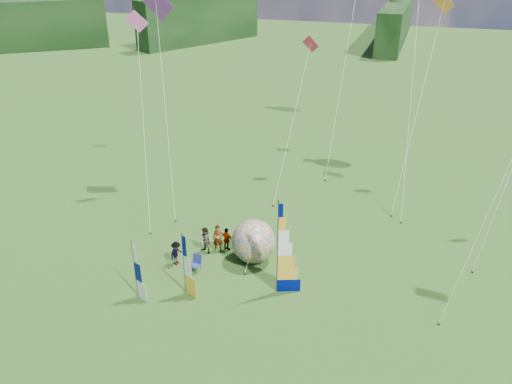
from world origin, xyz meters
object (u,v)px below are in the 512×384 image
(spectator_a, at_px, (218,239))
(spectator_d, at_px, (227,239))
(spectator_b, at_px, (206,241))
(kite_whale, at_px, (415,58))
(side_banner_left, at_px, (184,265))
(bol_inflatable, at_px, (253,241))
(spectator_c, at_px, (176,253))
(side_banner_far, at_px, (135,270))
(camp_chair, at_px, (195,264))
(feather_banner_main, at_px, (278,250))

(spectator_a, relative_size, spectator_d, 1.16)
(spectator_b, height_order, kite_whale, kite_whale)
(side_banner_left, bearing_deg, bol_inflatable, 80.33)
(side_banner_left, distance_m, spectator_d, 4.83)
(bol_inflatable, xyz_separation_m, kite_whale, (7.37, 14.33, 8.33))
(bol_inflatable, xyz_separation_m, spectator_c, (-4.14, -1.84, -0.55))
(side_banner_far, distance_m, camp_chair, 3.83)
(feather_banner_main, xyz_separation_m, camp_chair, (-4.97, 0.34, -2.18))
(feather_banner_main, distance_m, spectator_b, 5.97)
(spectator_d, height_order, camp_chair, spectator_d)
(bol_inflatable, relative_size, spectator_c, 1.74)
(bol_inflatable, distance_m, spectator_a, 2.41)
(feather_banner_main, relative_size, side_banner_far, 1.60)
(spectator_c, distance_m, spectator_d, 3.25)
(bol_inflatable, distance_m, spectator_b, 3.04)
(bol_inflatable, relative_size, camp_chair, 2.52)
(side_banner_far, height_order, camp_chair, side_banner_far)
(spectator_a, xyz_separation_m, spectator_c, (-1.78, -2.08, -0.14))
(feather_banner_main, bearing_deg, bol_inflatable, 110.25)
(camp_chair, bearing_deg, spectator_d, 78.83)
(bol_inflatable, height_order, spectator_b, bol_inflatable)
(bol_inflatable, bearing_deg, spectator_b, -176.89)
(side_banner_left, height_order, spectator_d, side_banner_left)
(spectator_b, distance_m, camp_chair, 2.04)
(side_banner_far, height_order, spectator_a, side_banner_far)
(feather_banner_main, height_order, camp_chair, feather_banner_main)
(feather_banner_main, bearing_deg, spectator_d, 122.79)
(spectator_c, height_order, kite_whale, kite_whale)
(spectator_c, height_order, spectator_d, spectator_d)
(kite_whale, bearing_deg, spectator_c, -132.04)
(side_banner_left, relative_size, side_banner_far, 1.08)
(spectator_a, bearing_deg, kite_whale, 36.80)
(bol_inflatable, xyz_separation_m, spectator_d, (-1.89, 0.51, -0.54))
(side_banner_left, height_order, camp_chair, side_banner_left)
(side_banner_far, distance_m, spectator_d, 6.48)
(feather_banner_main, xyz_separation_m, spectator_d, (-4.06, 3.01, -1.93))
(feather_banner_main, bearing_deg, spectator_a, 128.15)
(camp_chair, relative_size, kite_whale, 0.05)
(feather_banner_main, height_order, spectator_b, feather_banner_main)
(camp_chair, bearing_deg, side_banner_left, -72.47)
(camp_chair, bearing_deg, spectator_c, 174.05)
(bol_inflatable, distance_m, spectator_c, 4.56)
(spectator_c, bearing_deg, spectator_a, -31.59)
(spectator_a, distance_m, spectator_d, 0.55)
(spectator_b, relative_size, spectator_c, 1.14)
(side_banner_far, xyz_separation_m, kite_whale, (12.11, 19.57, 7.95))
(side_banner_far, relative_size, camp_chair, 3.26)
(side_banner_far, bearing_deg, kite_whale, 81.71)
(spectator_a, height_order, spectator_b, spectator_a)
(camp_chair, xyz_separation_m, kite_whale, (10.16, 16.49, 9.11))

